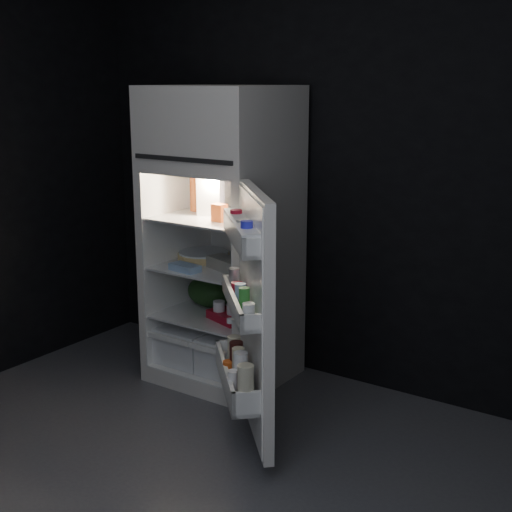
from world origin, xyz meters
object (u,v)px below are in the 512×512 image
Objects in this scene: milk_jug at (211,194)px; yogurt_tray at (227,317)px; refrigerator at (224,226)px; fridge_door at (250,318)px; egg_carton at (229,265)px.

milk_jug is 0.96× the size of yogurt_tray.
refrigerator reaches higher than fridge_door.
milk_jug is (-0.72, 0.62, 0.46)m from fridge_door.
refrigerator is 0.54m from yogurt_tray.
milk_jug is 0.77× the size of egg_carton.
refrigerator is at bearing 134.50° from fridge_door.
fridge_door is 4.88× the size of yogurt_tray.
milk_jug is 0.44m from egg_carton.
egg_carton reaches higher than yogurt_tray.
milk_jug is at bearing 168.03° from yogurt_tray.
fridge_door is at bearing -26.04° from yogurt_tray.
fridge_door is at bearing -45.50° from refrigerator.
egg_carton is 0.31m from yogurt_tray.
fridge_door is 0.74m from egg_carton.
egg_carton is at bearing -48.69° from milk_jug.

